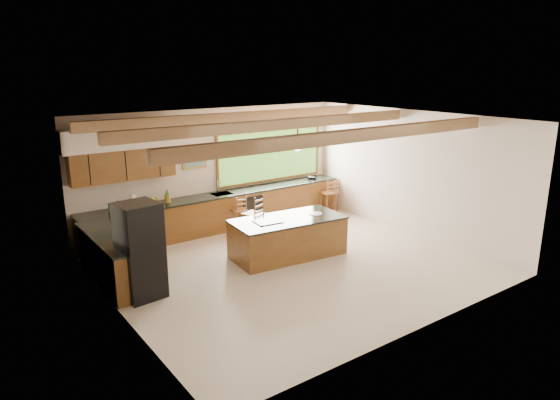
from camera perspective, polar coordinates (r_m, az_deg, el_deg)
ground at (r=10.45m, az=1.41°, el=-7.40°), size 7.20×7.20×0.00m
room_shell at (r=10.24m, az=-1.48°, el=5.06°), size 7.27×6.54×3.02m
counter_run at (r=11.90m, az=-9.12°, el=-2.36°), size 7.12×3.10×1.25m
island at (r=10.79m, az=0.89°, el=-4.25°), size 2.53×1.38×0.86m
refrigerator at (r=9.10m, az=-15.69°, el=-5.61°), size 0.74×0.72×1.73m
bar_stool_a at (r=11.49m, az=-2.94°, el=-1.72°), size 0.51×0.51×1.14m
bar_stool_b at (r=12.24m, az=-4.64°, el=-1.25°), size 0.36×0.36×0.95m
bar_stool_c at (r=13.79m, az=5.70°, el=0.74°), size 0.39×0.39×1.00m
bar_stool_d at (r=14.00m, az=6.05°, el=0.82°), size 0.44×0.44×0.95m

